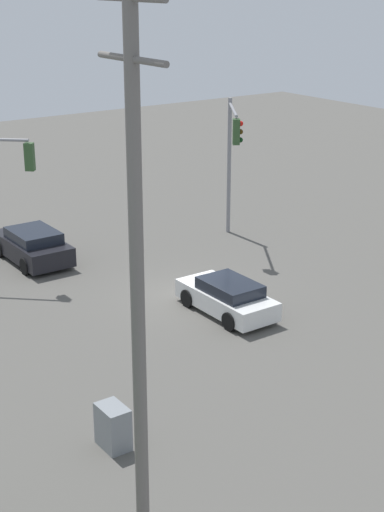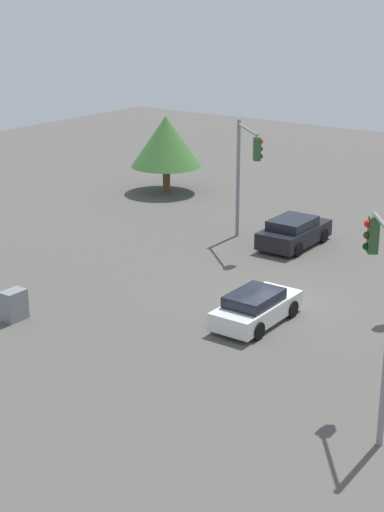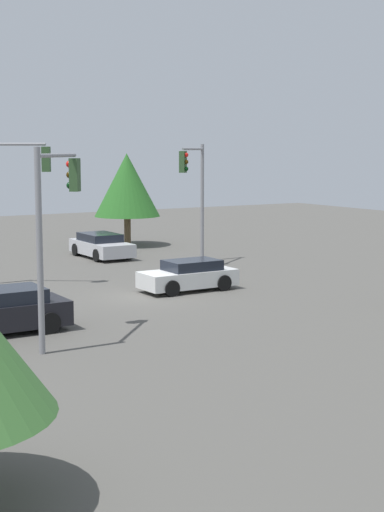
{
  "view_description": "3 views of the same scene",
  "coord_description": "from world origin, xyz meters",
  "px_view_note": "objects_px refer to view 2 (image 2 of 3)",
  "views": [
    {
      "loc": [
        22.25,
        -15.66,
        11.4
      ],
      "look_at": [
        1.95,
        -1.29,
        2.5
      ],
      "focal_mm": 55.0,
      "sensor_mm": 36.0,
      "label": 1
    },
    {
      "loc": [
        25.13,
        14.03,
        11.77
      ],
      "look_at": [
        1.73,
        -2.84,
        1.97
      ],
      "focal_mm": 55.0,
      "sensor_mm": 36.0,
      "label": 2
    },
    {
      "loc": [
        -14.62,
        -27.19,
        5.82
      ],
      "look_at": [
        0.49,
        -2.4,
        1.86
      ],
      "focal_mm": 55.0,
      "sensor_mm": 36.0,
      "label": 3
    }
  ],
  "objects_px": {
    "sedan_white": "(256,308)",
    "traffic_signal_cross": "(382,291)",
    "traffic_signal_main": "(246,163)",
    "electrical_cabinet": "(14,305)",
    "sedan_dark": "(294,232)"
  },
  "relations": [
    {
      "from": "traffic_signal_main",
      "to": "sedan_white",
      "type": "bearing_deg",
      "value": -13.11
    },
    {
      "from": "traffic_signal_cross",
      "to": "electrical_cabinet",
      "type": "xyz_separation_m",
      "value": [
        0.77,
        -13.98,
        -3.52
      ]
    },
    {
      "from": "sedan_dark",
      "to": "electrical_cabinet",
      "type": "relative_size",
      "value": 3.67
    },
    {
      "from": "sedan_white",
      "to": "sedan_dark",
      "type": "distance_m",
      "value": 9.64
    },
    {
      "from": "traffic_signal_cross",
      "to": "electrical_cabinet",
      "type": "height_order",
      "value": "traffic_signal_cross"
    },
    {
      "from": "traffic_signal_main",
      "to": "electrical_cabinet",
      "type": "height_order",
      "value": "traffic_signal_main"
    },
    {
      "from": "electrical_cabinet",
      "to": "sedan_dark",
      "type": "bearing_deg",
      "value": 163.44
    },
    {
      "from": "traffic_signal_main",
      "to": "traffic_signal_cross",
      "type": "height_order",
      "value": "traffic_signal_cross"
    },
    {
      "from": "traffic_signal_cross",
      "to": "electrical_cabinet",
      "type": "bearing_deg",
      "value": 57.34
    },
    {
      "from": "sedan_white",
      "to": "traffic_signal_cross",
      "type": "height_order",
      "value": "traffic_signal_cross"
    },
    {
      "from": "traffic_signal_cross",
      "to": "sedan_dark",
      "type": "bearing_deg",
      "value": 0.62
    },
    {
      "from": "sedan_dark",
      "to": "electrical_cabinet",
      "type": "height_order",
      "value": "sedan_dark"
    },
    {
      "from": "electrical_cabinet",
      "to": "sedan_white",
      "type": "bearing_deg",
      "value": 123.58
    },
    {
      "from": "sedan_white",
      "to": "sedan_dark",
      "type": "height_order",
      "value": "sedan_dark"
    },
    {
      "from": "sedan_dark",
      "to": "traffic_signal_cross",
      "type": "relative_size",
      "value": 0.7
    }
  ]
}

